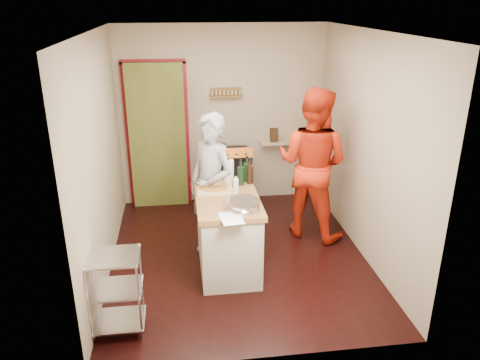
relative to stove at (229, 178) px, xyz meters
name	(u,v)px	position (x,y,z in m)	size (l,w,h in m)	color
floor	(238,255)	(-0.05, -1.42, -0.45)	(3.50, 3.50, 0.00)	black
back_wall	(179,128)	(-0.69, 0.36, 0.68)	(3.00, 0.44, 2.60)	gray
left_wall	(100,159)	(-1.55, -1.42, 0.85)	(0.04, 3.50, 2.60)	gray
right_wall	(367,148)	(1.45, -1.42, 0.85)	(0.04, 3.50, 2.60)	gray
ceiling	(238,30)	(-0.05, -1.42, 2.16)	(3.00, 3.50, 0.02)	white
stove	(229,178)	(0.00, 0.00, 0.00)	(0.60, 0.63, 1.00)	black
wire_shelving	(116,290)	(-1.33, -2.62, -0.01)	(0.48, 0.40, 0.80)	silver
island	(228,230)	(-0.19, -1.65, 0.02)	(0.69, 1.30, 1.19)	beige
person_stripe	(211,187)	(-0.35, -1.33, 0.42)	(0.63, 0.42, 1.74)	#ADADB2
person_red	(312,164)	(0.95, -0.96, 0.52)	(0.94, 0.73, 1.93)	red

